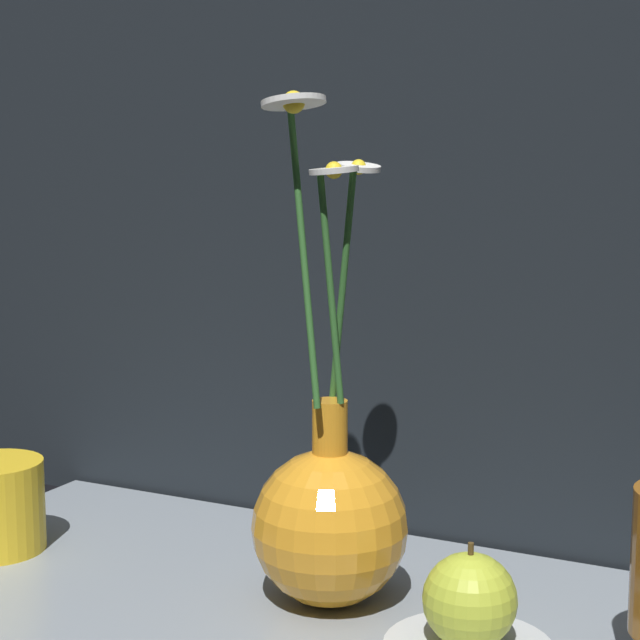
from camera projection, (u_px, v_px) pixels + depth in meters
name	position (u px, v px, depth m)	size (l,w,h in m)	color
ground_plane	(316.00, 614.00, 0.82)	(6.00, 6.00, 0.00)	black
shelf	(316.00, 606.00, 0.82)	(0.73, 0.33, 0.01)	gray
vase_with_flowers	(327.00, 520.00, 0.80)	(0.12, 0.12, 0.38)	orange
orange_fruit	(470.00, 600.00, 0.72)	(0.06, 0.06, 0.07)	#B7C638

